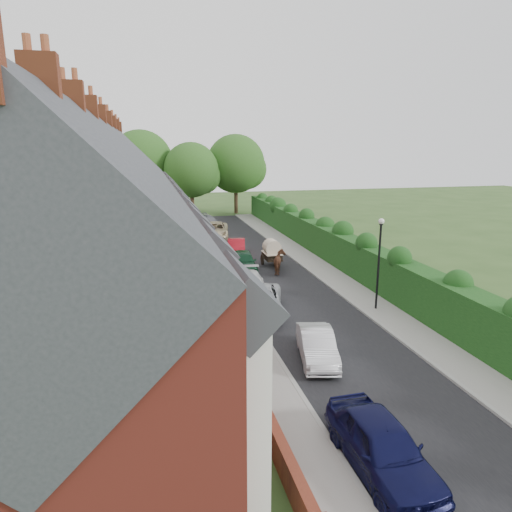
% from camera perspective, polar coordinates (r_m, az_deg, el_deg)
% --- Properties ---
extents(ground, '(140.00, 140.00, 0.00)m').
position_cam_1_polar(ground, '(21.59, 11.65, -11.04)').
color(ground, '#2D4C1E').
rests_on(ground, ground).
extents(road, '(6.00, 58.00, 0.02)m').
position_cam_1_polar(road, '(31.09, 2.23, -2.97)').
color(road, black).
rests_on(road, ground).
extents(pavement_hedge_side, '(2.20, 58.00, 0.12)m').
position_cam_1_polar(pavement_hedge_side, '(32.39, 9.24, -2.36)').
color(pavement_hedge_side, gray).
rests_on(pavement_hedge_side, ground).
extents(pavement_house_side, '(1.70, 58.00, 0.12)m').
position_cam_1_polar(pavement_house_side, '(30.29, -4.80, -3.36)').
color(pavement_house_side, gray).
rests_on(pavement_house_side, ground).
extents(kerb_hedge_side, '(0.18, 58.00, 0.13)m').
position_cam_1_polar(kerb_hedge_side, '(32.01, 7.50, -2.48)').
color(kerb_hedge_side, gray).
rests_on(kerb_hedge_side, ground).
extents(kerb_house_side, '(0.18, 58.00, 0.13)m').
position_cam_1_polar(kerb_house_side, '(30.41, -3.31, -3.25)').
color(kerb_house_side, gray).
rests_on(kerb_house_side, ground).
extents(hedge, '(2.10, 58.00, 2.85)m').
position_cam_1_polar(hedge, '(32.74, 12.25, 0.47)').
color(hedge, '#103411').
rests_on(hedge, ground).
extents(terrace_row, '(9.05, 40.50, 11.50)m').
position_cam_1_polar(terrace_row, '(28.06, -17.95, 3.90)').
color(terrace_row, maroon).
rests_on(terrace_row, ground).
extents(garden_wall_row, '(0.35, 40.35, 1.10)m').
position_cam_1_polar(garden_wall_row, '(29.10, -6.46, -3.30)').
color(garden_wall_row, brown).
rests_on(garden_wall_row, ground).
extents(lamppost, '(0.32, 0.32, 5.16)m').
position_cam_1_polar(lamppost, '(25.41, 15.16, 0.41)').
color(lamppost, black).
rests_on(lamppost, ground).
extents(tree_far_left, '(7.14, 6.80, 9.29)m').
position_cam_1_polar(tree_far_left, '(58.11, -7.76, 10.44)').
color(tree_far_left, '#332316').
rests_on(tree_far_left, ground).
extents(tree_far_right, '(7.98, 7.60, 10.31)m').
position_cam_1_polar(tree_far_right, '(60.97, -2.21, 11.27)').
color(tree_far_right, '#332316').
rests_on(tree_far_right, ground).
extents(tree_far_back, '(8.40, 8.00, 10.82)m').
position_cam_1_polar(tree_far_back, '(60.75, -13.77, 11.17)').
color(tree_far_back, '#332316').
rests_on(tree_far_back, ground).
extents(car_navy, '(1.92, 4.60, 1.56)m').
position_cam_1_polar(car_navy, '(14.21, 15.45, -21.92)').
color(car_navy, black).
rests_on(car_navy, ground).
extents(car_silver_a, '(2.19, 4.17, 1.31)m').
position_cam_1_polar(car_silver_a, '(19.89, 7.62, -11.03)').
color(car_silver_a, silver).
rests_on(car_silver_a, ground).
extents(car_silver_b, '(3.65, 5.67, 1.45)m').
position_cam_1_polar(car_silver_b, '(24.74, 0.44, -5.66)').
color(car_silver_b, '#AFB2B7').
rests_on(car_silver_b, ground).
extents(car_white, '(2.71, 5.31, 1.48)m').
position_cam_1_polar(car_white, '(27.19, -0.92, -3.83)').
color(car_white, silver).
rests_on(car_white, ground).
extents(car_green, '(2.19, 4.56, 1.50)m').
position_cam_1_polar(car_green, '(32.89, -1.64, -0.69)').
color(car_green, '#10351F').
rests_on(car_green, ground).
extents(car_red, '(2.18, 4.26, 1.34)m').
position_cam_1_polar(car_red, '(37.79, -2.48, 1.09)').
color(car_red, maroon).
rests_on(car_red, ground).
extents(car_beige, '(3.46, 5.94, 1.55)m').
position_cam_1_polar(car_beige, '(44.88, -5.19, 3.21)').
color(car_beige, '#BDAD89').
rests_on(car_beige, ground).
extents(car_grey, '(3.35, 5.75, 1.57)m').
position_cam_1_polar(car_grey, '(49.26, -6.20, 4.13)').
color(car_grey, slate).
rests_on(car_grey, ground).
extents(car_black, '(1.55, 3.74, 1.27)m').
position_cam_1_polar(car_black, '(54.22, -7.39, 4.82)').
color(car_black, black).
rests_on(car_black, ground).
extents(horse, '(1.38, 2.11, 1.64)m').
position_cam_1_polar(horse, '(32.39, 2.99, -0.80)').
color(horse, '#54301F').
rests_on(horse, ground).
extents(horse_cart, '(1.29, 2.85, 2.06)m').
position_cam_1_polar(horse_cart, '(34.26, 2.00, 0.63)').
color(horse_cart, black).
rests_on(horse_cart, ground).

